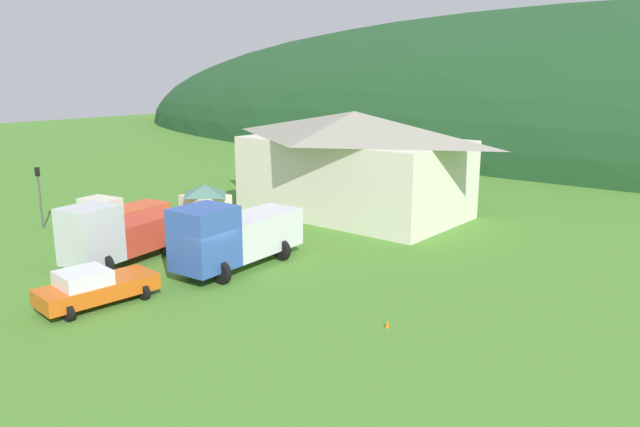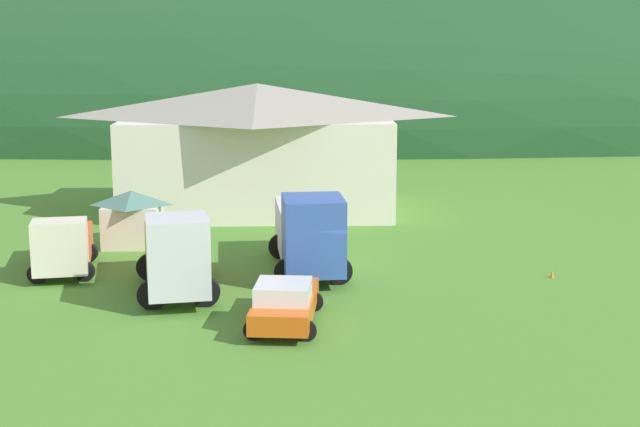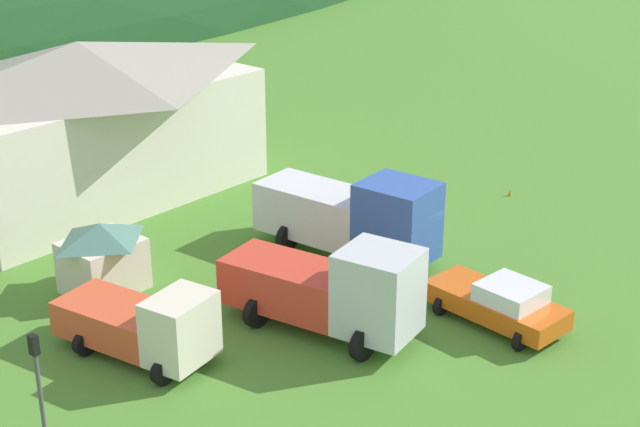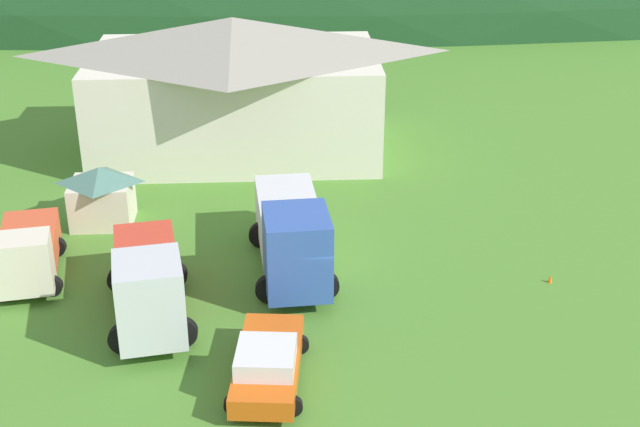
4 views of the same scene
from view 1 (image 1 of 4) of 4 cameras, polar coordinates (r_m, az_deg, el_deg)
ground_plane at (r=29.82m, az=-10.42°, el=-6.25°), size 200.00×200.00×0.00m
forested_hill_backdrop at (r=87.58m, az=25.03°, el=5.55°), size 175.10×60.00×36.28m
depot_building at (r=42.29m, az=3.19°, el=4.85°), size 15.80×9.36×7.15m
play_shed_cream at (r=40.34m, az=-10.67°, el=0.88°), size 2.82×2.49×2.66m
light_truck_cream at (r=39.16m, az=-18.15°, el=-0.17°), size 3.17×5.71×2.55m
tow_truck_silver at (r=33.00m, az=-18.46°, el=-1.79°), size 3.70×7.19×3.40m
box_truck_blue at (r=30.88m, az=-8.16°, el=-2.00°), size 3.50×7.74×3.56m
service_pickup_orange at (r=27.91m, az=-20.37°, el=-6.46°), size 2.75×5.09×1.66m
traffic_light_west at (r=42.36m, az=-24.78°, el=1.93°), size 0.20×0.32×3.93m
traffic_cone_near_pickup at (r=24.47m, az=6.30°, el=-10.55°), size 0.36×0.36×0.64m
traffic_cone_mid_row at (r=35.04m, az=-13.58°, el=-3.45°), size 0.36×0.36×0.58m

